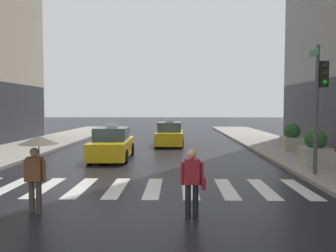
# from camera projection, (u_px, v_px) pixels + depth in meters

# --- Properties ---
(ground_plane) EXTENTS (160.00, 160.00, 0.00)m
(ground_plane) POSITION_uv_depth(u_px,v_px,m) (119.00, 219.00, 7.77)
(ground_plane) COLOR black
(crosswalk_markings) EXTENTS (11.30, 2.80, 0.01)m
(crosswalk_markings) POSITION_uv_depth(u_px,v_px,m) (135.00, 188.00, 10.76)
(crosswalk_markings) COLOR silver
(crosswalk_markings) RESTS_ON ground
(traffic_light_pole) EXTENTS (0.44, 0.84, 4.80)m
(traffic_light_pole) POSITION_uv_depth(u_px,v_px,m) (320.00, 91.00, 12.08)
(traffic_light_pole) COLOR #47474C
(traffic_light_pole) RESTS_ON curb_right
(taxi_lead) EXTENTS (2.01, 4.58, 1.80)m
(taxi_lead) POSITION_uv_depth(u_px,v_px,m) (112.00, 145.00, 16.89)
(taxi_lead) COLOR yellow
(taxi_lead) RESTS_ON ground
(taxi_second) EXTENTS (1.96, 4.56, 1.80)m
(taxi_second) POSITION_uv_depth(u_px,v_px,m) (170.00, 135.00, 22.95)
(taxi_second) COLOR yellow
(taxi_second) RESTS_ON ground
(pedestrian_with_umbrella) EXTENTS (0.96, 0.96, 1.94)m
(pedestrian_with_umbrella) POSITION_uv_depth(u_px,v_px,m) (37.00, 153.00, 8.13)
(pedestrian_with_umbrella) COLOR #473D33
(pedestrian_with_umbrella) RESTS_ON ground
(pedestrian_with_handbag) EXTENTS (0.60, 0.24, 1.65)m
(pedestrian_with_handbag) POSITION_uv_depth(u_px,v_px,m) (192.00, 179.00, 7.82)
(pedestrian_with_handbag) COLOR black
(pedestrian_with_handbag) RESTS_ON ground
(planter_near_corner) EXTENTS (1.10, 1.10, 1.60)m
(planter_near_corner) POSITION_uv_depth(u_px,v_px,m) (315.00, 149.00, 13.97)
(planter_near_corner) COLOR #A8A399
(planter_near_corner) RESTS_ON curb_right
(planter_mid_block) EXTENTS (1.10, 1.10, 1.60)m
(planter_mid_block) POSITION_uv_depth(u_px,v_px,m) (292.00, 138.00, 18.76)
(planter_mid_block) COLOR #A8A399
(planter_mid_block) RESTS_ON curb_right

